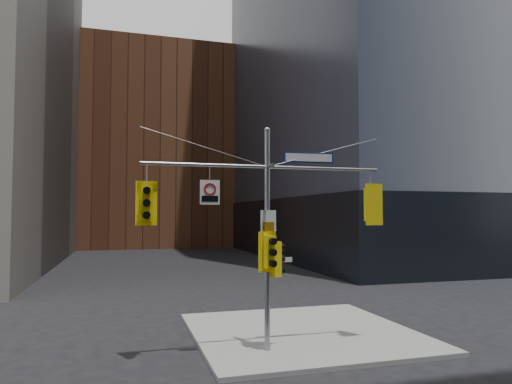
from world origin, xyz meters
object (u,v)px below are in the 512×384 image
street_sign_blade (309,158)px  regulatory_sign_arm (210,191)px  signal_assembly (267,216)px  traffic_light_west_arm (146,203)px  traffic_light_pole_side (277,259)px  traffic_light_pole_front (270,252)px  traffic_light_east_arm (371,205)px

street_sign_blade → regulatory_sign_arm: size_ratio=2.24×
signal_assembly → regulatory_sign_arm: 2.03m
regulatory_sign_arm → traffic_light_west_arm: bearing=-175.5°
traffic_light_pole_side → signal_assembly: bearing=80.5°
street_sign_blade → signal_assembly: bearing=-176.2°
traffic_light_west_arm → regulatory_sign_arm: regulatory_sign_arm is taller
traffic_light_pole_side → street_sign_blade: street_sign_blade is taller
traffic_light_west_arm → street_sign_blade: 5.47m
regulatory_sign_arm → street_sign_blade: bearing=5.9°
traffic_light_west_arm → regulatory_sign_arm: bearing=0.4°
street_sign_blade → regulatory_sign_arm: (-3.33, -0.02, -1.18)m
signal_assembly → traffic_light_pole_side: bearing=3.0°
traffic_light_pole_side → regulatory_sign_arm: 3.08m
traffic_light_pole_front → regulatory_sign_arm: size_ratio=1.67×
traffic_light_pole_front → street_sign_blade: size_ratio=0.75×
traffic_light_west_arm → signal_assembly: bearing=1.2°
signal_assembly → street_sign_blade: size_ratio=4.66×
traffic_light_west_arm → traffic_light_pole_front: (3.80, -0.28, -1.53)m
traffic_light_east_arm → regulatory_sign_arm: (-5.64, -0.02, 0.37)m
street_sign_blade → traffic_light_pole_side: bearing=-177.1°
traffic_light_east_arm → regulatory_sign_arm: 5.65m
street_sign_blade → traffic_light_east_arm: bearing=3.6°
signal_assembly → regulatory_sign_arm: size_ratio=10.45×
traffic_light_west_arm → regulatory_sign_arm: size_ratio=1.76×
traffic_light_pole_front → regulatory_sign_arm: 2.69m
regulatory_sign_arm → traffic_light_pole_side: bearing=6.5°
street_sign_blade → regulatory_sign_arm: street_sign_blade is taller
traffic_light_pole_front → street_sign_blade: street_sign_blade is taller
traffic_light_pole_front → regulatory_sign_arm: bearing=160.7°
signal_assembly → street_sign_blade: signal_assembly is taller
signal_assembly → traffic_light_pole_side: signal_assembly is taller
street_sign_blade → traffic_light_pole_front: bearing=-165.8°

